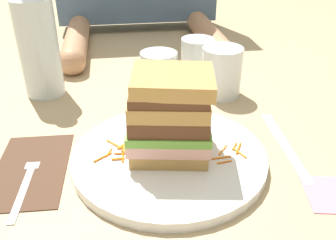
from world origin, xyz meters
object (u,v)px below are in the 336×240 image
at_px(main_plate, 171,158).
at_px(knife, 286,146).
at_px(empty_tumbler_0, 159,70).
at_px(juice_glass, 221,74).
at_px(water_bottle, 37,40).
at_px(sandwich, 171,117).
at_px(napkin_dark, 31,169).
at_px(fork, 27,177).
at_px(empty_tumbler_1, 197,54).

xyz_separation_m(main_plate, knife, (0.19, 0.01, -0.01)).
bearing_deg(empty_tumbler_0, juice_glass, -25.72).
bearing_deg(water_bottle, empty_tumbler_0, -0.07).
xyz_separation_m(water_bottle, empty_tumbler_0, (0.23, -0.00, -0.07)).
bearing_deg(sandwich, juice_glass, 58.04).
relative_size(napkin_dark, fork, 1.07).
bearing_deg(main_plate, empty_tumbler_0, 86.61).
distance_m(fork, empty_tumbler_0, 0.36).
height_order(napkin_dark, juice_glass, juice_glass).
bearing_deg(fork, juice_glass, 33.70).
xyz_separation_m(main_plate, empty_tumbler_0, (0.02, 0.27, 0.03)).
bearing_deg(napkin_dark, empty_tumbler_0, 49.81).
relative_size(sandwich, empty_tumbler_1, 1.71).
relative_size(napkin_dark, water_bottle, 0.70).
distance_m(knife, water_bottle, 0.49).
bearing_deg(main_plate, fork, -176.83).
height_order(fork, empty_tumbler_0, empty_tumbler_0).
relative_size(sandwich, water_bottle, 0.52).
bearing_deg(empty_tumbler_0, fork, -128.04).
distance_m(fork, water_bottle, 0.30).
bearing_deg(juice_glass, sandwich, -121.96).
bearing_deg(fork, main_plate, 3.17).
distance_m(juice_glass, empty_tumbler_1, 0.14).
bearing_deg(juice_glass, knife, -75.27).
bearing_deg(empty_tumbler_0, water_bottle, 179.93).
bearing_deg(juice_glass, empty_tumbler_1, 97.31).
bearing_deg(sandwich, knife, 3.35).
bearing_deg(water_bottle, sandwich, -51.29).
relative_size(sandwich, fork, 0.78).
height_order(main_plate, juice_glass, juice_glass).
relative_size(main_plate, napkin_dark, 1.62).
relative_size(fork, empty_tumbler_0, 2.16).
distance_m(napkin_dark, empty_tumbler_1, 0.47).
relative_size(sandwich, empty_tumbler_0, 1.69).
height_order(main_plate, empty_tumbler_1, empty_tumbler_1).
xyz_separation_m(juice_glass, water_bottle, (-0.35, 0.06, 0.07)).
height_order(sandwich, empty_tumbler_1, sandwich).
distance_m(juice_glass, water_bottle, 0.36).
distance_m(knife, juice_glass, 0.21).
distance_m(sandwich, empty_tumbler_1, 0.37).
bearing_deg(water_bottle, napkin_dark, -87.24).
distance_m(main_plate, knife, 0.19).
distance_m(sandwich, fork, 0.22).
xyz_separation_m(sandwich, knife, (0.19, 0.01, -0.08)).
bearing_deg(water_bottle, juice_glass, -9.24).
xyz_separation_m(sandwich, empty_tumbler_1, (0.12, 0.35, -0.04)).
bearing_deg(empty_tumbler_1, fork, -131.38).
bearing_deg(fork, empty_tumbler_0, 51.96).
relative_size(main_plate, empty_tumbler_0, 3.73).
xyz_separation_m(main_plate, juice_glass, (0.13, 0.21, 0.04)).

